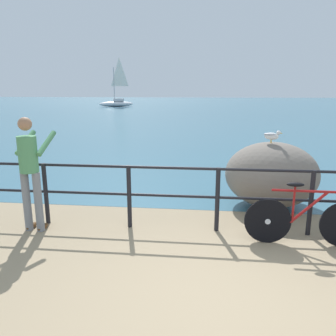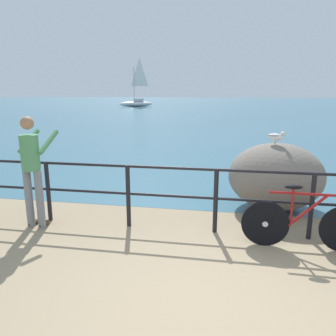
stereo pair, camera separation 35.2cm
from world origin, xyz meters
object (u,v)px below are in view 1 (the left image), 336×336
object	(u,v)px
bicycle	(306,219)
sailboat	(117,101)
breakwater_boulder_main	(271,175)
seagull	(272,135)
person_at_railing	(30,169)

from	to	relation	value
bicycle	sailboat	xyz separation A→B (m)	(-12.81, 38.02, 0.32)
breakwater_boulder_main	bicycle	bearing A→B (deg)	-83.58
bicycle	seagull	xyz separation A→B (m)	(-0.25, 1.54, 0.98)
bicycle	breakwater_boulder_main	bearing A→B (deg)	97.52
bicycle	sailboat	distance (m)	40.12
bicycle	seagull	size ratio (longest dim) A/B	5.10
sailboat	breakwater_boulder_main	bearing A→B (deg)	84.72
breakwater_boulder_main	seagull	size ratio (longest dim) A/B	5.17
person_at_railing	sailboat	xyz separation A→B (m)	(-8.72, 37.94, -0.28)
bicycle	person_at_railing	world-z (taller)	person_at_railing
breakwater_boulder_main	sailboat	bearing A→B (deg)	109.14
breakwater_boulder_main	seagull	world-z (taller)	seagull
bicycle	seagull	world-z (taller)	seagull
seagull	sailboat	size ratio (longest dim) A/B	0.05
person_at_railing	seagull	distance (m)	4.13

